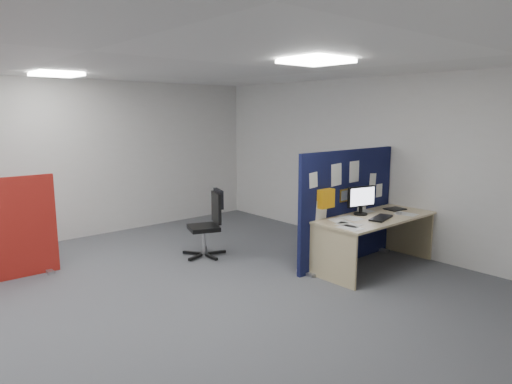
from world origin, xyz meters
TOP-DOWN VIEW (x-y plane):
  - floor at (0.00, 0.00)m, footprint 9.00×9.00m
  - ceiling at (0.00, 0.00)m, footprint 9.00×7.00m
  - wall_back at (0.00, 3.50)m, footprint 9.00×0.02m
  - wall_front at (0.00, -3.50)m, footprint 9.00×0.02m
  - wall_right at (4.50, 0.00)m, footprint 0.02×7.00m
  - ceiling_lights at (0.33, 0.67)m, footprint 4.10×4.10m
  - navy_divider at (3.46, -0.33)m, footprint 1.97×0.30m
  - main_desk at (3.58, -0.69)m, footprint 1.86×0.83m
  - monitor_main at (3.51, -0.54)m, footprint 0.46×0.19m
  - keyboard at (3.51, -0.87)m, footprint 0.48×0.29m
  - mouse at (3.93, -0.88)m, footprint 0.11×0.08m
  - paper_tray at (4.18, -0.66)m, footprint 0.31×0.26m
  - office_chair at (2.16, 1.19)m, footprint 0.66×0.63m
  - desk_papers at (3.29, -0.70)m, footprint 1.47×0.85m

SIDE VIEW (x-z plane):
  - floor at x=0.00m, z-range 0.00..0.00m
  - main_desk at x=3.58m, z-range 0.20..0.93m
  - office_chair at x=2.16m, z-range 0.07..1.06m
  - desk_papers at x=3.29m, z-range 0.73..0.73m
  - paper_tray at x=4.18m, z-range 0.73..0.74m
  - keyboard at x=3.51m, z-range 0.73..0.75m
  - mouse at x=3.93m, z-range 0.73..0.76m
  - navy_divider at x=3.46m, z-range 0.00..1.63m
  - monitor_main at x=3.51m, z-range 0.75..1.16m
  - wall_back at x=0.00m, z-range 0.00..2.70m
  - wall_front at x=0.00m, z-range 0.00..2.70m
  - wall_right at x=4.50m, z-range 0.00..2.70m
  - ceiling_lights at x=0.33m, z-range 2.65..2.69m
  - ceiling at x=0.00m, z-range 2.69..2.71m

